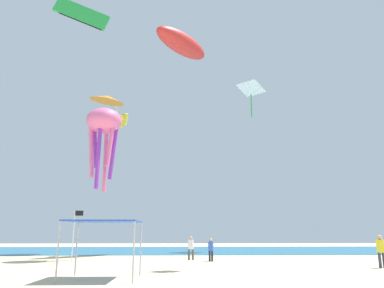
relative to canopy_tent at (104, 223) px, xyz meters
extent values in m
cube|color=beige|center=(6.62, 1.21, -2.52)|extent=(110.00, 110.00, 0.10)
cube|color=#1E6B93|center=(6.62, 28.16, -2.46)|extent=(110.00, 20.61, 0.03)
cylinder|color=#B2B2B7|center=(-1.59, -1.46, -1.20)|extent=(0.07, 0.07, 2.54)
cylinder|color=#B2B2B7|center=(1.59, -1.46, -1.20)|extent=(0.07, 0.07, 2.54)
cylinder|color=#B2B2B7|center=(-1.59, 1.46, -1.20)|extent=(0.07, 0.07, 2.54)
cylinder|color=#B2B2B7|center=(1.59, 1.46, -1.20)|extent=(0.07, 0.07, 2.54)
cube|color=blue|center=(0.00, 0.00, 0.10)|extent=(3.25, 2.99, 0.06)
cylinder|color=black|center=(5.90, 10.31, -2.10)|extent=(0.15, 0.15, 0.75)
cylinder|color=black|center=(5.74, 10.55, -2.10)|extent=(0.15, 0.15, 0.75)
cylinder|color=blue|center=(5.82, 10.43, -1.40)|extent=(0.39, 0.39, 0.65)
sphere|color=tan|center=(5.82, 10.43, -0.95)|extent=(0.24, 0.24, 0.24)
cylinder|color=brown|center=(4.25, 12.04, -2.07)|extent=(0.16, 0.16, 0.81)
cylinder|color=brown|center=(4.55, 11.96, -2.07)|extent=(0.16, 0.16, 0.81)
cylinder|color=white|center=(4.40, 12.00, -1.31)|extent=(0.42, 0.42, 0.70)
sphere|color=tan|center=(4.40, 12.00, -0.83)|extent=(0.26, 0.26, 0.26)
cylinder|color=#33384C|center=(15.84, 5.15, -2.03)|extent=(0.17, 0.17, 0.87)
cylinder|color=#33384C|center=(15.52, 5.02, -2.03)|extent=(0.17, 0.17, 0.87)
cylinder|color=yellow|center=(15.68, 5.09, -1.22)|extent=(0.45, 0.45, 0.76)
sphere|color=tan|center=(15.68, 5.09, -0.70)|extent=(0.28, 0.28, 0.28)
cylinder|color=silver|center=(-3.79, 8.72, -0.70)|extent=(0.06, 0.06, 3.54)
cube|color=black|center=(-3.48, 8.72, 0.90)|extent=(0.55, 0.02, 0.35)
cube|color=yellow|center=(-2.06, 17.53, 10.38)|extent=(0.52, 4.00, 2.43)
cube|color=white|center=(-2.06, 17.53, 9.85)|extent=(0.18, 3.08, 1.34)
ellipsoid|color=red|center=(3.61, 20.08, 20.11)|extent=(7.33, 7.96, 2.92)
cone|color=purple|center=(3.61, 20.08, 21.35)|extent=(1.78, 1.76, 1.15)
cone|color=orange|center=(-4.63, 21.50, 14.05)|extent=(5.34, 5.32, 1.35)
cylinder|color=white|center=(-3.72, 22.86, 12.83)|extent=(0.74, 0.55, 2.95)
cube|color=white|center=(12.17, 25.15, 16.94)|extent=(3.79, 3.79, 0.92)
cylinder|color=green|center=(12.17, 25.15, 14.68)|extent=(0.18, 0.18, 2.90)
ellipsoid|color=pink|center=(-2.91, 12.38, 8.73)|extent=(4.10, 4.10, 2.11)
cylinder|color=pink|center=(-2.19, 11.84, 6.45)|extent=(0.59, 0.52, 3.28)
cylinder|color=purple|center=(-2.08, 12.73, 5.96)|extent=(0.71, 0.49, 4.25)
cylinder|color=pink|center=(-2.80, 13.26, 5.47)|extent=(0.39, 0.84, 5.22)
cylinder|color=purple|center=(-3.62, 12.91, 6.45)|extent=(0.59, 0.52, 3.28)
cylinder|color=pink|center=(-3.73, 12.03, 5.96)|extent=(0.71, 0.49, 4.25)
cylinder|color=purple|center=(-3.01, 11.49, 5.47)|extent=(0.39, 0.84, 5.22)
cube|color=green|center=(-6.52, 15.98, 21.04)|extent=(5.63, 1.09, 3.41)
cube|color=black|center=(-6.52, 15.98, 20.29)|extent=(4.33, 0.63, 1.88)
camera|label=1|loc=(3.54, -17.96, -0.40)|focal=35.00mm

